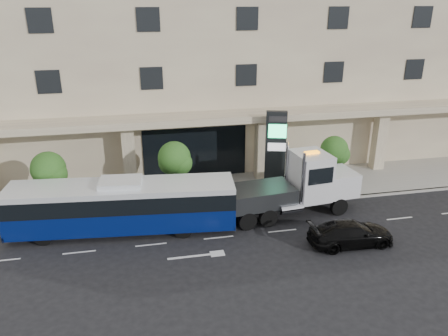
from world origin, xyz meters
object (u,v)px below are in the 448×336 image
object	(u,v)px
tow_truck	(297,187)
signage_pylon	(275,150)
black_sedan	(351,233)
city_bus	(122,205)

from	to	relation	value
tow_truck	signage_pylon	distance (m)	4.05
tow_truck	black_sedan	xyz separation A→B (m)	(1.70, -4.42, -1.18)
signage_pylon	tow_truck	bearing A→B (deg)	-69.82
tow_truck	signage_pylon	size ratio (longest dim) A/B	1.75
tow_truck	black_sedan	world-z (taller)	tow_truck
signage_pylon	city_bus	bearing A→B (deg)	-143.77
tow_truck	signage_pylon	xyz separation A→B (m)	(-0.28, 3.85, 1.22)
city_bus	signage_pylon	xyz separation A→B (m)	(10.86, 3.99, 1.39)
city_bus	black_sedan	world-z (taller)	city_bus
signage_pylon	black_sedan	bearing A→B (deg)	-60.51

